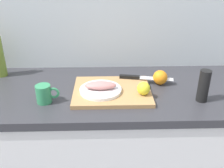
# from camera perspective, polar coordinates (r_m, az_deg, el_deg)

# --- Properties ---
(back_wall) EXTENTS (3.20, 0.05, 2.50)m
(back_wall) POSITION_cam_1_polar(r_m,az_deg,el_deg) (1.55, -7.45, 16.09)
(back_wall) COLOR silver
(back_wall) RESTS_ON ground_plane
(kitchen_counter) EXTENTS (2.00, 0.60, 0.90)m
(kitchen_counter) POSITION_cam_1_polar(r_m,az_deg,el_deg) (1.61, -6.79, -15.53)
(kitchen_counter) COLOR white
(kitchen_counter) RESTS_ON ground_plane
(cutting_board) EXTENTS (0.39, 0.31, 0.02)m
(cutting_board) POSITION_cam_1_polar(r_m,az_deg,el_deg) (1.30, 0.00, -1.57)
(cutting_board) COLOR tan
(cutting_board) RESTS_ON kitchen_counter
(white_plate) EXTENTS (0.21, 0.21, 0.01)m
(white_plate) POSITION_cam_1_polar(r_m,az_deg,el_deg) (1.28, -2.55, -1.32)
(white_plate) COLOR white
(white_plate) RESTS_ON cutting_board
(fish_fillet) EXTENTS (0.16, 0.07, 0.04)m
(fish_fillet) POSITION_cam_1_polar(r_m,az_deg,el_deg) (1.27, -2.57, -0.30)
(fish_fillet) COLOR tan
(fish_fillet) RESTS_ON white_plate
(chef_knife) EXTENTS (0.29, 0.08, 0.02)m
(chef_knife) POSITION_cam_1_polar(r_m,az_deg,el_deg) (1.41, 6.06, 1.42)
(chef_knife) COLOR silver
(chef_knife) RESTS_ON cutting_board
(lemon_0) EXTENTS (0.06, 0.06, 0.06)m
(lemon_0) POSITION_cam_1_polar(r_m,az_deg,el_deg) (1.25, 7.00, -0.98)
(lemon_0) COLOR yellow
(lemon_0) RESTS_ON cutting_board
(coffee_mug_1) EXTENTS (0.11, 0.07, 0.09)m
(coffee_mug_1) POSITION_cam_1_polar(r_m,az_deg,el_deg) (1.25, -14.73, -2.13)
(coffee_mug_1) COLOR #338C59
(coffee_mug_1) RESTS_ON kitchen_counter
(orange_2) EXTENTS (0.08, 0.08, 0.08)m
(orange_2) POSITION_cam_1_polar(r_m,az_deg,el_deg) (1.41, 10.60, 1.44)
(orange_2) COLOR orange
(orange_2) RESTS_ON kitchen_counter
(pepper_mill) EXTENTS (0.05, 0.05, 0.16)m
(pepper_mill) POSITION_cam_1_polar(r_m,az_deg,el_deg) (1.28, 19.61, -0.41)
(pepper_mill) COLOR black
(pepper_mill) RESTS_ON kitchen_counter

